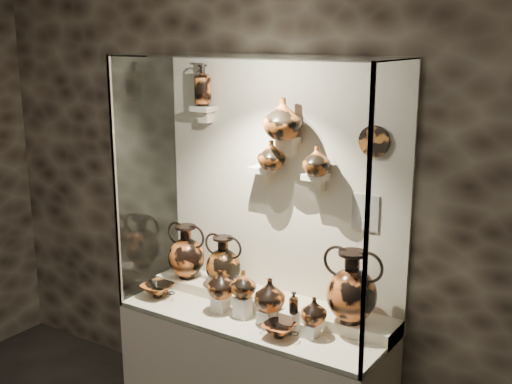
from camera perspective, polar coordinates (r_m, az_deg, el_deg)
wall_back at (r=4.03m, az=2.34°, el=0.67°), size 5.00×0.02×3.20m
plinth at (r=4.22m, az=-0.16°, el=-16.27°), size 1.70×0.60×0.80m
front_tier at (r=4.03m, az=-0.16°, el=-11.16°), size 1.68×0.58×0.03m
rear_tier at (r=4.15m, az=1.19°, el=-9.86°), size 1.70×0.25×0.10m
back_panel at (r=4.02m, az=2.31°, el=0.66°), size 1.70×0.03×1.60m
glass_front at (r=3.53m, az=-2.82°, el=-1.24°), size 1.70×0.01×1.60m
glass_left at (r=4.27m, az=-9.68°, el=1.26°), size 0.01×0.60×1.60m
glass_right at (r=3.39m, az=11.87°, el=-2.18°), size 0.01×0.60×1.60m
glass_top at (r=3.65m, az=-0.18°, el=11.95°), size 1.70×0.60×0.01m
frame_post_left at (r=4.07m, az=-12.38°, el=0.50°), size 0.02×0.02×1.60m
frame_post_right at (r=3.13m, az=9.81°, el=-3.41°), size 0.02×0.02×1.60m
pedestal_a at (r=4.08m, az=-3.17°, el=-9.84°), size 0.09×0.09×0.10m
pedestal_b at (r=3.98m, az=-1.17°, el=-10.20°), size 0.09×0.09×0.13m
pedestal_c at (r=3.90m, az=0.93°, el=-11.03°), size 0.09×0.09×0.09m
pedestal_d at (r=3.82m, az=2.99°, el=-11.36°), size 0.09×0.09×0.12m
pedestal_e at (r=3.77m, az=4.87°, el=-12.11°), size 0.09×0.09×0.08m
bracket_ul at (r=4.19m, az=-4.68°, el=7.41°), size 0.14×0.12×0.04m
bracket_ca at (r=3.99m, az=0.53°, el=2.03°), size 0.14×0.12×0.04m
bracket_cb at (r=3.85m, az=3.05°, el=4.60°), size 0.10×0.12×0.04m
bracket_cc at (r=3.80m, az=5.36°, el=1.37°), size 0.14×0.12×0.04m
amphora_left at (r=4.39m, az=-6.20°, el=-5.27°), size 0.37×0.37×0.37m
amphora_mid at (r=4.22m, az=-2.90°, el=-6.20°), size 0.29×0.29×0.35m
amphora_right at (r=3.74m, az=8.49°, el=-8.32°), size 0.46×0.46×0.43m
jug_a at (r=4.00m, az=-3.11°, el=-8.12°), size 0.18×0.18×0.18m
jug_b at (r=3.94m, az=-1.11°, el=-8.14°), size 0.20×0.20×0.17m
jug_c at (r=3.85m, az=1.25°, el=-9.08°), size 0.25×0.25×0.20m
jug_e at (r=3.73m, az=5.20°, el=-10.44°), size 0.15×0.15×0.16m
lekythos_small at (r=3.74m, az=3.40°, el=-9.69°), size 0.07×0.07×0.15m
kylix_left at (r=4.32m, az=-8.72°, el=-8.53°), size 0.33×0.31×0.11m
kylix_right at (r=3.75m, az=2.07°, el=-12.09°), size 0.30×0.28×0.10m
lekythos_tall at (r=4.16m, az=-4.73°, el=9.67°), size 0.15×0.15×0.30m
ovoid_vase_a at (r=3.89m, az=1.39°, el=3.32°), size 0.21×0.21×0.18m
ovoid_vase_b at (r=3.78m, az=2.40°, el=6.56°), size 0.24×0.24×0.24m
ovoid_vase_c at (r=3.74m, az=5.42°, el=2.80°), size 0.17×0.17×0.17m
wall_plate at (r=3.66m, az=10.43°, el=4.47°), size 0.18×0.02×0.18m
info_placard at (r=3.77m, az=9.65°, el=-1.81°), size 0.16×0.01×0.21m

